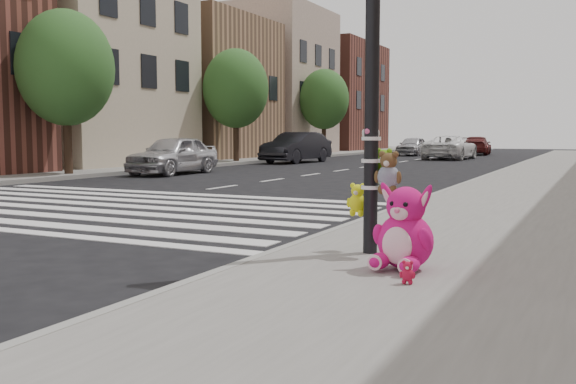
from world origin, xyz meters
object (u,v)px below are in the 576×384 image
Objects in this scene: signal_pole at (374,112)px; car_white_near at (450,147)px; red_teddy at (408,272)px; car_dark_far at (296,147)px; pink_bunny at (404,234)px; car_silver_far at (173,155)px.

signal_pole is 0.82× the size of car_white_near.
car_dark_far is (-12.43, 23.81, 0.53)m from red_teddy.
pink_bunny is 0.68m from red_teddy.
car_dark_far is at bearing 54.13° from car_white_near.
car_white_near is at bearing 109.67° from pink_bunny.
pink_bunny reaches higher than red_teddy.
car_white_near reaches higher than pink_bunny.
car_silver_far reaches higher than car_white_near.
signal_pole is at bearing 136.75° from pink_bunny.
car_dark_far is at bearing 108.63° from red_teddy.
car_silver_far is (-11.79, 12.29, -1.02)m from signal_pole.
red_teddy is 0.05× the size of car_dark_far.
car_silver_far is at bearing -86.20° from car_dark_far.
car_silver_far is 10.21m from car_dark_far.
signal_pole reaches higher than car_white_near.
pink_bunny is 0.21× the size of car_silver_far.
car_silver_far reaches higher than pink_bunny.
signal_pole is 1.54m from pink_bunny.
car_dark_far is at bearing 117.38° from signal_pole.
red_teddy is (0.77, -1.31, -1.49)m from signal_pole.
pink_bunny is 17.95m from car_silver_far.
pink_bunny is 26.24m from car_dark_far.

